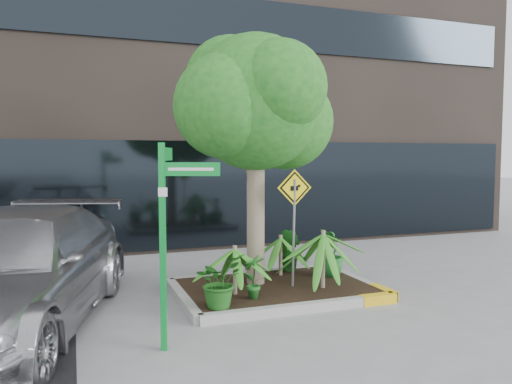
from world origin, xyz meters
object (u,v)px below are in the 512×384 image
object	(u,v)px
parked_car	(10,271)
cattle_sign	(294,208)
street_sign_post	(167,223)
tree	(255,103)

from	to	relation	value
parked_car	cattle_sign	bearing A→B (deg)	19.12
street_sign_post	cattle_sign	distance (m)	2.85
tree	cattle_sign	world-z (taller)	tree
cattle_sign	street_sign_post	bearing A→B (deg)	-146.25
tree	cattle_sign	bearing A→B (deg)	-43.01
tree	parked_car	bearing A→B (deg)	-169.58
parked_car	street_sign_post	xyz separation A→B (m)	(1.86, -1.36, 0.74)
parked_car	street_sign_post	size ratio (longest dim) A/B	2.22
parked_car	street_sign_post	distance (m)	2.42
tree	cattle_sign	distance (m)	1.89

